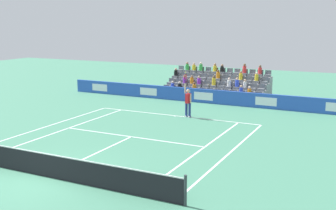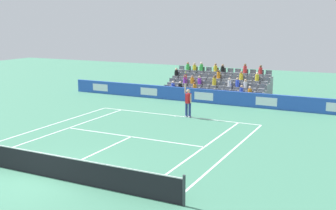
% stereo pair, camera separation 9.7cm
% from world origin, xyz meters
% --- Properties ---
extents(ground_plane, '(80.00, 80.00, 0.00)m').
position_xyz_m(ground_plane, '(0.00, 0.00, 0.00)').
color(ground_plane, '#47896B').
extents(line_baseline, '(10.97, 0.10, 0.01)m').
position_xyz_m(line_baseline, '(0.00, -11.89, 0.00)').
color(line_baseline, white).
rests_on(line_baseline, ground).
extents(line_service, '(8.23, 0.10, 0.01)m').
position_xyz_m(line_service, '(0.00, -6.40, 0.00)').
color(line_service, white).
rests_on(line_service, ground).
extents(line_centre_service, '(0.10, 6.40, 0.01)m').
position_xyz_m(line_centre_service, '(0.00, -3.20, 0.00)').
color(line_centre_service, white).
rests_on(line_centre_service, ground).
extents(line_singles_sideline_left, '(0.10, 11.89, 0.01)m').
position_xyz_m(line_singles_sideline_left, '(4.12, -5.95, 0.00)').
color(line_singles_sideline_left, white).
rests_on(line_singles_sideline_left, ground).
extents(line_singles_sideline_right, '(0.10, 11.89, 0.01)m').
position_xyz_m(line_singles_sideline_right, '(-4.12, -5.95, 0.00)').
color(line_singles_sideline_right, white).
rests_on(line_singles_sideline_right, ground).
extents(line_doubles_sideline_left, '(0.10, 11.89, 0.01)m').
position_xyz_m(line_doubles_sideline_left, '(5.49, -5.95, 0.00)').
color(line_doubles_sideline_left, white).
rests_on(line_doubles_sideline_left, ground).
extents(line_doubles_sideline_right, '(0.10, 11.89, 0.01)m').
position_xyz_m(line_doubles_sideline_right, '(-5.49, -5.95, 0.00)').
color(line_doubles_sideline_right, white).
rests_on(line_doubles_sideline_right, ground).
extents(line_centre_mark, '(0.10, 0.20, 0.01)m').
position_xyz_m(line_centre_mark, '(0.00, -11.79, 0.00)').
color(line_centre_mark, white).
rests_on(line_centre_mark, ground).
extents(sponsor_barrier, '(23.08, 0.22, 1.02)m').
position_xyz_m(sponsor_barrier, '(-0.00, -16.73, 0.51)').
color(sponsor_barrier, blue).
rests_on(sponsor_barrier, ground).
extents(tennis_net, '(11.97, 0.10, 1.07)m').
position_xyz_m(tennis_net, '(0.00, 0.00, 0.49)').
color(tennis_net, '#33383D').
rests_on(tennis_net, ground).
extents(tennis_player, '(0.52, 0.39, 2.85)m').
position_xyz_m(tennis_player, '(-0.82, -11.91, 0.99)').
color(tennis_player, navy).
rests_on(tennis_player, ground).
extents(stadium_stand, '(8.06, 3.80, 2.63)m').
position_xyz_m(stadium_stand, '(0.00, -19.67, 0.70)').
color(stadium_stand, gray).
rests_on(stadium_stand, ground).
extents(loose_tennis_ball, '(0.07, 0.07, 0.07)m').
position_xyz_m(loose_tennis_ball, '(-2.21, -1.56, 0.03)').
color(loose_tennis_ball, '#D1E533').
rests_on(loose_tennis_ball, ground).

